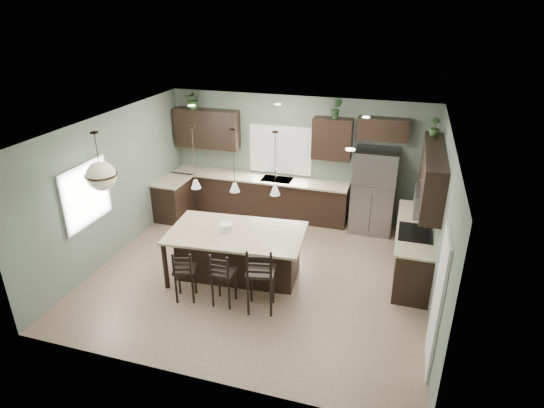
{
  "coord_description": "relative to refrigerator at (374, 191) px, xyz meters",
  "views": [
    {
      "loc": [
        2.31,
        -6.91,
        4.67
      ],
      "look_at": [
        0.1,
        0.4,
        1.25
      ],
      "focal_mm": 30.0,
      "sensor_mm": 36.0,
      "label": 1
    }
  ],
  "objects": [
    {
      "name": "bar_stool_left",
      "position": [
        -2.75,
        -3.53,
        -0.44
      ],
      "size": [
        0.45,
        0.45,
        0.96
      ],
      "primitive_type": "cube",
      "rotation": [
        0.0,
        0.0,
        0.3
      ],
      "color": "black",
      "rests_on": "ground"
    },
    {
      "name": "window_back",
      "position": [
        -2.19,
        0.35,
        0.62
      ],
      "size": [
        1.35,
        0.02,
        1.0
      ],
      "primitive_type": "cube",
      "color": "white",
      "rests_on": "room_shell"
    },
    {
      "name": "pendant_center",
      "position": [
        -2.15,
        -2.64,
        1.32
      ],
      "size": [
        0.17,
        0.17,
        1.1
      ],
      "primitive_type": null,
      "color": "silver",
      "rests_on": "room_shell"
    },
    {
      "name": "wall_oven_front",
      "position": [
        0.6,
        -1.78,
        -0.48
      ],
      "size": [
        0.01,
        0.72,
        0.6
      ],
      "primitive_type": "cube",
      "color": "gray",
      "rests_on": "right_lower_cabs"
    },
    {
      "name": "serving_dish",
      "position": [
        -2.35,
        -2.65,
        0.07
      ],
      "size": [
        0.24,
        0.24,
        0.14
      ],
      "primitive_type": "cylinder",
      "color": "white",
      "rests_on": "kitchen_island"
    },
    {
      "name": "bar_stool_center",
      "position": [
        -2.08,
        -3.46,
        -0.42
      ],
      "size": [
        0.38,
        0.38,
        1.01
      ],
      "primitive_type": "cube",
      "rotation": [
        0.0,
        0.0,
        0.01
      ],
      "color": "black",
      "rests_on": "ground"
    },
    {
      "name": "plant_back_right",
      "position": [
        -0.93,
        0.17,
        1.69
      ],
      "size": [
        0.25,
        0.21,
        0.43
      ],
      "primitive_type": "imported",
      "rotation": [
        0.0,
        0.0,
        0.08
      ],
      "color": "#26481F",
      "rests_on": "back_upper_right"
    },
    {
      "name": "fridge_header",
      "position": [
        0.06,
        0.2,
        1.32
      ],
      "size": [
        1.05,
        0.34,
        0.45
      ],
      "primitive_type": "cube",
      "color": "black",
      "rests_on": "room_shell"
    },
    {
      "name": "plant_right_wall",
      "position": [
        1.01,
        -0.64,
        1.64
      ],
      "size": [
        0.2,
        0.2,
        0.33
      ],
      "primitive_type": "imported",
      "rotation": [
        0.0,
        0.0,
        0.05
      ],
      "color": "#325826",
      "rests_on": "right_upper_cabs"
    },
    {
      "name": "faucet",
      "position": [
        -2.19,
        0.02,
        0.16
      ],
      "size": [
        0.02,
        0.02,
        0.28
      ],
      "primitive_type": "cylinder",
      "color": "silver",
      "rests_on": "back_countertop"
    },
    {
      "name": "pendant_left",
      "position": [
        -2.85,
        -2.69,
        1.32
      ],
      "size": [
        0.17,
        0.17,
        1.1
      ],
      "primitive_type": null,
      "color": "silver",
      "rests_on": "room_shell"
    },
    {
      "name": "cooktop",
      "position": [
        0.89,
        -1.78,
        0.02
      ],
      "size": [
        0.58,
        0.75,
        0.02
      ],
      "primitive_type": "cube",
      "color": "black",
      "rests_on": "right_countertop"
    },
    {
      "name": "left_return_cabs",
      "position": [
        -4.49,
        -0.68,
        -0.48
      ],
      "size": [
        0.6,
        0.9,
        0.9
      ],
      "primitive_type": "cube",
      "color": "black",
      "rests_on": "ground"
    },
    {
      "name": "room_shell",
      "position": [
        -1.79,
        -2.38,
        0.77
      ],
      "size": [
        6.0,
        6.0,
        6.0
      ],
      "color": "slate",
      "rests_on": "ground"
    },
    {
      "name": "back_lower_cabs",
      "position": [
        -2.64,
        0.07,
        -0.48
      ],
      "size": [
        4.2,
        0.6,
        0.9
      ],
      "primitive_type": "cube",
      "color": "black",
      "rests_on": "ground"
    },
    {
      "name": "back_countertop",
      "position": [
        -2.64,
        0.05,
        -0.01
      ],
      "size": [
        4.2,
        0.66,
        0.04
      ],
      "primitive_type": "cube",
      "color": "#C4BB94",
      "rests_on": "back_lower_cabs"
    },
    {
      "name": "chandelier",
      "position": [
        -4.17,
        -3.43,
        1.38
      ],
      "size": [
        0.53,
        0.53,
        0.99
      ],
      "primitive_type": null,
      "color": "#F5F1C8",
      "rests_on": "room_shell"
    },
    {
      "name": "pendant_right",
      "position": [
        -1.46,
        -2.58,
        1.32
      ],
      "size": [
        0.17,
        0.17,
        1.1
      ],
      "primitive_type": null,
      "color": "white",
      "rests_on": "room_shell"
    },
    {
      "name": "ground",
      "position": [
        -1.79,
        -2.38,
        -0.93
      ],
      "size": [
        6.0,
        6.0,
        0.0
      ],
      "primitive_type": "plane",
      "color": "#9E8466",
      "rests_on": "ground"
    },
    {
      "name": "right_lower_cabs",
      "position": [
        0.91,
        -1.51,
        -0.48
      ],
      "size": [
        0.6,
        2.35,
        0.9
      ],
      "primitive_type": "cube",
      "color": "black",
      "rests_on": "ground"
    },
    {
      "name": "back_upper_right",
      "position": [
        -0.99,
        0.2,
        1.02
      ],
      "size": [
        0.85,
        0.34,
        0.9
      ],
      "primitive_type": "cube",
      "color": "black",
      "rests_on": "room_shell"
    },
    {
      "name": "refrigerator",
      "position": [
        0.0,
        0.0,
        0.0
      ],
      "size": [
        0.9,
        0.74,
        1.85
      ],
      "primitive_type": "cube",
      "color": "gray",
      "rests_on": "ground"
    },
    {
      "name": "bar_stool_right",
      "position": [
        -1.44,
        -3.44,
        -0.32
      ],
      "size": [
        0.53,
        0.53,
        1.21
      ],
      "primitive_type": "cube",
      "rotation": [
        0.0,
        0.0,
        0.2
      ],
      "color": "black",
      "rests_on": "ground"
    },
    {
      "name": "left_return_countertop",
      "position": [
        -4.47,
        -0.68,
        -0.01
      ],
      "size": [
        0.66,
        0.96,
        0.04
      ],
      "primitive_type": "cube",
      "color": "#C4BB94",
      "rests_on": "left_return_cabs"
    },
    {
      "name": "back_upper_left",
      "position": [
        -3.94,
        0.2,
        1.02
      ],
      "size": [
        1.55,
        0.34,
        0.9
      ],
      "primitive_type": "cube",
      "color": "black",
      "rests_on": "room_shell"
    },
    {
      "name": "pantry_door",
      "position": [
        1.18,
        -3.93,
        0.09
      ],
      "size": [
        0.04,
        0.82,
        2.04
      ],
      "primitive_type": "cube",
      "color": "white",
      "rests_on": "ground"
    },
    {
      "name": "kitchen_island",
      "position": [
        -2.15,
        -2.64,
        -0.46
      ],
      "size": [
        2.49,
        1.55,
        0.92
      ],
      "primitive_type": "cube",
      "rotation": [
        0.0,
        0.0,
        0.08
      ],
      "color": "black",
      "rests_on": "ground"
    },
    {
      "name": "microwave",
      "position": [
        0.99,
        -1.78,
        0.62
      ],
      "size": [
        0.4,
        0.75,
        0.4
      ],
      "primitive_type": "cube",
      "color": "gray",
      "rests_on": "right_upper_cabs"
    },
    {
      "name": "right_countertop",
      "position": [
        0.89,
        -1.51,
        -0.01
      ],
      "size": [
        0.66,
        2.35,
        0.04
      ],
      "primitive_type": "cube",
      "color": "#C4BB94",
      "rests_on": "right_lower_cabs"
    },
    {
      "name": "sink_inset",
      "position": [
        -2.19,
        0.05,
        0.01
      ],
      "size": [
        0.7,
        0.45,
        0.01
      ],
      "primitive_type": "cube",
      "color": "gray",
      "rests_on": "back_countertop"
    },
    {
      "name": "plant_back_left",
      "position": [
        -4.22,
        0.17,
        1.7
      ],
      "size": [
        0.5,
        0.47,
        0.45
      ],
      "primitive_type": "imported",
      "rotation": [
        0.0,
        0.0,
        0.37
      ],
      "color": "#2F5726",
      "rests_on": "back_upper_left"
    },
    {
      "name": "window_left",
      "position": [
        -4.78,
        -3.18,
        0.62
      ],
      "size": [
        0.02,
        1.1,
        1.0
      ],
      "primitive_type": "cube",
      "color": "white",
      "rests_on": "room_shell"
    },
    {
      "name": "right_upper_cabs",
      "position": [
        1.04,
        -1.51,
        1.02
      ],
      "size": [
        0.34,
        2.35,
        0.9
      ],
      "primitive_type": "cube",
      "color": "black",
      "rests_on": "room_shell"
    }
  ]
}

